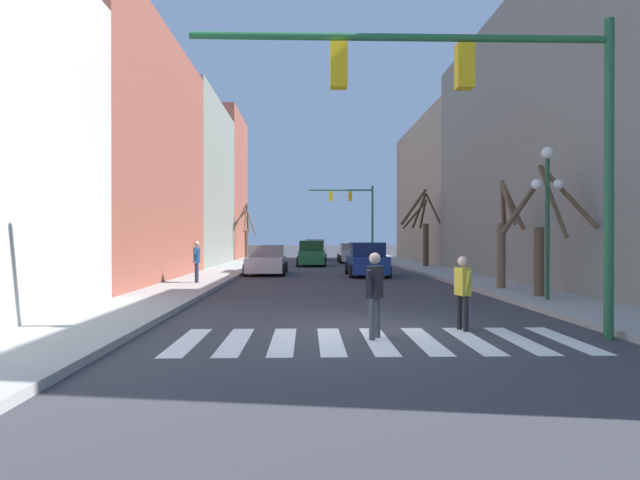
# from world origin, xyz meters

# --- Properties ---
(ground_plane) EXTENTS (240.00, 240.00, 0.00)m
(ground_plane) POSITION_xyz_m (0.00, 0.00, 0.00)
(ground_plane) COLOR #38383D
(sidewalk_left) EXTENTS (2.50, 90.00, 0.15)m
(sidewalk_left) POSITION_xyz_m (-5.98, 0.00, 0.07)
(sidewalk_left) COLOR #9E9E99
(sidewalk_left) RESTS_ON ground_plane
(building_row_left) EXTENTS (6.00, 45.09, 12.96)m
(building_row_left) POSITION_xyz_m (-10.23, 18.10, 5.54)
(building_row_left) COLOR beige
(building_row_left) RESTS_ON ground_plane
(building_row_right) EXTENTS (6.00, 43.00, 13.26)m
(building_row_right) POSITION_xyz_m (10.23, 14.66, 6.08)
(building_row_right) COLOR gray
(building_row_right) RESTS_ON ground_plane
(crosswalk_stripes) EXTENTS (7.65, 2.60, 0.01)m
(crosswalk_stripes) POSITION_xyz_m (-0.00, -1.04, 0.00)
(crosswalk_stripes) COLOR white
(crosswalk_stripes) RESTS_ON ground_plane
(traffic_signal_near) EXTENTS (8.13, 0.28, 6.18)m
(traffic_signal_near) POSITION_xyz_m (2.04, -1.00, 4.56)
(traffic_signal_near) COLOR #236038
(traffic_signal_near) RESTS_ON ground_plane
(traffic_signal_far) EXTENTS (5.77, 0.28, 6.61)m
(traffic_signal_far) POSITION_xyz_m (2.92, 33.72, 4.73)
(traffic_signal_far) COLOR #236038
(traffic_signal_far) RESTS_ON ground_plane
(street_lamp_right_corner) EXTENTS (0.95, 0.36, 4.48)m
(street_lamp_right_corner) POSITION_xyz_m (5.71, 3.98, 3.31)
(street_lamp_right_corner) COLOR #1E4C2D
(street_lamp_right_corner) RESTS_ON sidewalk_right
(car_parked_right_mid) EXTENTS (2.01, 4.17, 1.77)m
(car_parked_right_mid) POSITION_xyz_m (-1.06, 24.47, 0.82)
(car_parked_right_mid) COLOR #236B38
(car_parked_right_mid) RESTS_ON ground_plane
(car_parked_right_far) EXTENTS (2.05, 4.14, 1.72)m
(car_parked_right_far) POSITION_xyz_m (1.74, 15.11, 0.80)
(car_parked_right_far) COLOR navy
(car_parked_right_far) RESTS_ON ground_plane
(car_parked_left_far) EXTENTS (2.16, 4.36, 1.58)m
(car_parked_left_far) POSITION_xyz_m (-3.53, 16.40, 0.74)
(car_parked_left_far) COLOR silver
(car_parked_left_far) RESTS_ON ground_plane
(car_driving_toward_lane) EXTENTS (1.98, 4.38, 1.83)m
(car_driving_toward_lane) POSITION_xyz_m (-0.68, 33.11, 0.84)
(car_driving_toward_lane) COLOR silver
(car_driving_toward_lane) RESTS_ON ground_plane
(car_parked_left_mid) EXTENTS (1.99, 4.19, 1.53)m
(car_parked_left_mid) POSITION_xyz_m (2.11, 28.74, 0.72)
(car_parked_left_mid) COLOR silver
(car_parked_left_mid) RESTS_ON ground_plane
(pedestrian_crossing_street) EXTENTS (0.42, 0.67, 1.67)m
(pedestrian_crossing_street) POSITION_xyz_m (-0.03, -0.85, 0.99)
(pedestrian_crossing_street) COLOR #4C4C51
(pedestrian_crossing_street) RESTS_ON ground_plane
(pedestrian_on_left_sidewalk) EXTENTS (0.28, 0.67, 1.57)m
(pedestrian_on_left_sidewalk) POSITION_xyz_m (1.94, -0.04, 0.93)
(pedestrian_on_left_sidewalk) COLOR black
(pedestrian_on_left_sidewalk) RESTS_ON ground_plane
(pedestrian_on_right_sidewalk) EXTENTS (0.34, 0.71, 1.68)m
(pedestrian_on_right_sidewalk) POSITION_xyz_m (-5.80, 9.77, 1.15)
(pedestrian_on_right_sidewalk) COLOR #282D47
(pedestrian_on_right_sidewalk) RESTS_ON sidewalk_left
(street_tree_right_mid) EXTENTS (2.46, 1.37, 4.11)m
(street_tree_right_mid) POSITION_xyz_m (5.90, 4.71, 1.98)
(street_tree_right_mid) COLOR brown
(street_tree_right_mid) RESTS_ON sidewalk_right
(street_tree_left_far) EXTENTS (2.67, 1.52, 4.97)m
(street_tree_left_far) POSITION_xyz_m (6.14, 21.44, 2.46)
(street_tree_left_far) COLOR #473828
(street_tree_left_far) RESTS_ON sidewalk_right
(street_tree_left_near) EXTENTS (1.11, 1.80, 3.90)m
(street_tree_left_near) POSITION_xyz_m (5.77, 7.35, 2.11)
(street_tree_left_near) COLOR brown
(street_tree_left_near) RESTS_ON sidewalk_right
(street_tree_left_mid) EXTENTS (2.49, 2.38, 4.63)m
(street_tree_left_mid) POSITION_xyz_m (-6.31, 29.81, 2.40)
(street_tree_left_mid) COLOR brown
(street_tree_left_mid) RESTS_ON sidewalk_left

